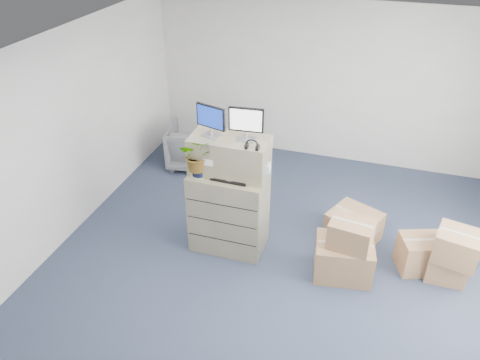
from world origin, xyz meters
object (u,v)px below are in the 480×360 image
Objects in this scene: filing_cabinet_lower at (229,211)px; monitor_right at (246,122)px; water_bottle at (233,163)px; office_chair at (193,144)px; potted_plant at (198,158)px; keyboard at (230,179)px; monitor_left at (211,119)px.

filing_cabinet_lower is 1.32m from monitor_right.
water_bottle is at bearing 173.90° from monitor_right.
monitor_right is 2.81m from office_chair.
potted_plant is 0.67× the size of office_chair.
office_chair is (-1.33, 1.92, -0.15)m from filing_cabinet_lower.
monitor_right is at bearing 21.12° from potted_plant.
keyboard is at bearing -81.14° from water_bottle.
filing_cabinet_lower is at bearing 120.29° from keyboard.
keyboard is 1.79× the size of water_bottle.
monitor_left is 0.73× the size of potted_plant.
office_chair is at bearing 115.49° from potted_plant.
potted_plant reaches higher than filing_cabinet_lower.
monitor_left reaches higher than office_chair.
potted_plant is (-0.34, -0.15, 0.83)m from filing_cabinet_lower.
keyboard is 0.48m from potted_plant.
filing_cabinet_lower is at bearing 114.63° from office_chair.
monitor_left is at bearing 110.26° from office_chair.
water_bottle reaches higher than filing_cabinet_lower.
monitor_left is at bearing 153.29° from keyboard.
monitor_right is at bearing 17.69° from filing_cabinet_lower.
monitor_right is (0.44, 0.03, 0.01)m from monitor_left.
office_chair is (-1.54, 1.85, -1.46)m from monitor_right.
office_chair is at bearing 124.52° from filing_cabinet_lower.
filing_cabinet_lower is 1.32m from monitor_left.
monitor_left is 1.54× the size of water_bottle.
monitor_left reaches higher than filing_cabinet_lower.
keyboard is at bearing -12.39° from monitor_left.
monitor_right is 0.62m from water_bottle.
keyboard is at bearing -133.32° from monitor_right.
monitor_right is at bearing -1.43° from water_bottle.
potted_plant is at bearing 105.40° from office_chair.
filing_cabinet_lower is at bearing 23.02° from potted_plant.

